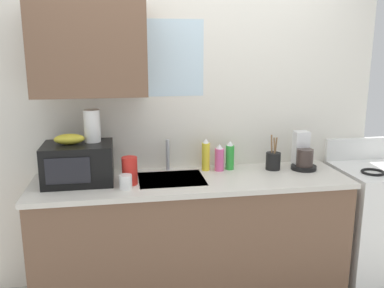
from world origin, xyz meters
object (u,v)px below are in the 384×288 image
object	(u,v)px
mug_white	(126,182)
stove_range	(373,222)
microwave	(78,163)
coffee_maker	(303,155)
dish_soap_bottle_yellow	(206,155)
utensil_crock	(273,160)
dish_soap_bottle_green	(230,156)
dish_soap_bottle_pink	(219,158)
banana_bunch	(69,139)
paper_towel_roll	(92,126)
cereal_canister	(130,171)

from	to	relation	value
mug_white	stove_range	bearing A→B (deg)	4.28
microwave	coffee_maker	distance (m)	1.65
microwave	dish_soap_bottle_yellow	size ratio (longest dim) A/B	1.88
microwave	utensil_crock	distance (m)	1.42
stove_range	dish_soap_bottle_green	xyz separation A→B (m)	(-1.13, 0.18, 0.54)
dish_soap_bottle_pink	dish_soap_bottle_yellow	bearing A→B (deg)	165.70
banana_bunch	paper_towel_roll	size ratio (longest dim) A/B	0.91
microwave	banana_bunch	distance (m)	0.18
stove_range	paper_towel_roll	xyz separation A→B (m)	(-2.13, 0.10, 0.82)
dish_soap_bottle_yellow	cereal_canister	distance (m)	0.62
dish_soap_bottle_green	mug_white	world-z (taller)	dish_soap_bottle_green
utensil_crock	dish_soap_bottle_green	bearing A→B (deg)	169.42
stove_range	coffee_maker	size ratio (longest dim) A/B	3.86
paper_towel_roll	dish_soap_bottle_green	bearing A→B (deg)	4.59
mug_white	microwave	bearing A→B (deg)	148.72
stove_range	banana_bunch	world-z (taller)	banana_bunch
paper_towel_roll	dish_soap_bottle_yellow	distance (m)	0.86
banana_bunch	dish_soap_bottle_pink	bearing A→B (deg)	6.03
cereal_canister	utensil_crock	distance (m)	1.09
paper_towel_roll	stove_range	bearing A→B (deg)	-2.60
stove_range	dish_soap_bottle_pink	world-z (taller)	dish_soap_bottle_pink
dish_soap_bottle_yellow	mug_white	xyz separation A→B (m)	(-0.60, -0.33, -0.07)
dish_soap_bottle_green	cereal_canister	size ratio (longest dim) A/B	1.17
dish_soap_bottle_yellow	dish_soap_bottle_pink	bearing A→B (deg)	-14.30
dish_soap_bottle_green	utensil_crock	bearing A→B (deg)	-10.58
stove_range	coffee_maker	xyz separation A→B (m)	(-0.58, 0.10, 0.55)
dish_soap_bottle_yellow	dish_soap_bottle_green	distance (m)	0.19
stove_range	microwave	bearing A→B (deg)	178.84
banana_bunch	dish_soap_bottle_pink	world-z (taller)	banana_bunch
dish_soap_bottle_pink	utensil_crock	world-z (taller)	utensil_crock
microwave	coffee_maker	xyz separation A→B (m)	(1.65, 0.06, -0.03)
dish_soap_bottle_yellow	dish_soap_bottle_green	bearing A→B (deg)	-2.18
stove_range	paper_towel_roll	size ratio (longest dim) A/B	4.91
microwave	cereal_canister	xyz separation A→B (m)	(0.34, -0.10, -0.04)
dish_soap_bottle_pink	utensil_crock	bearing A→B (deg)	-5.88
banana_bunch	cereal_canister	xyz separation A→B (m)	(0.39, -0.10, -0.21)
paper_towel_roll	banana_bunch	bearing A→B (deg)	-161.57
microwave	banana_bunch	world-z (taller)	banana_bunch
dish_soap_bottle_yellow	coffee_maker	bearing A→B (deg)	-6.09
cereal_canister	dish_soap_bottle_pink	bearing A→B (deg)	17.58
dish_soap_bottle_green	utensil_crock	size ratio (longest dim) A/B	0.81
banana_bunch	mug_white	world-z (taller)	banana_bunch
dish_soap_bottle_pink	dish_soap_bottle_green	size ratio (longest dim) A/B	0.93
dish_soap_bottle_green	mug_white	size ratio (longest dim) A/B	2.31
mug_white	banana_bunch	bearing A→B (deg)	152.16
dish_soap_bottle_yellow	mug_white	bearing A→B (deg)	-151.41
stove_range	dish_soap_bottle_green	bearing A→B (deg)	171.14
stove_range	mug_white	bearing A→B (deg)	-175.72
stove_range	mug_white	size ratio (longest dim) A/B	11.37
coffee_maker	mug_white	bearing A→B (deg)	-169.47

